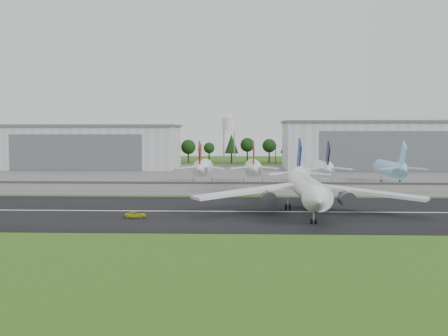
{
  "coord_description": "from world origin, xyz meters",
  "views": [
    {
      "loc": [
        4.22,
        -130.42,
        20.93
      ],
      "look_at": [
        -2.31,
        40.0,
        9.0
      ],
      "focal_mm": 45.0,
      "sensor_mm": 36.0,
      "label": 1
    }
  ],
  "objects_px": {
    "main_airliner": "(307,193)",
    "parked_jet_navy": "(323,169)",
    "ground_vehicle": "(135,215)",
    "parked_jet_red_b": "(253,168)",
    "parked_jet_red_a": "(202,168)",
    "parked_jet_skyblue": "(392,169)"
  },
  "relations": [
    {
      "from": "parked_jet_navy",
      "to": "ground_vehicle",
      "type": "bearing_deg",
      "value": -125.09
    },
    {
      "from": "parked_jet_red_b",
      "to": "parked_jet_skyblue",
      "type": "xyz_separation_m",
      "value": [
        52.03,
        4.96,
        -0.29
      ]
    },
    {
      "from": "parked_jet_red_a",
      "to": "parked_jet_navy",
      "type": "distance_m",
      "value": 44.54
    },
    {
      "from": "parked_jet_red_b",
      "to": "parked_jet_navy",
      "type": "distance_m",
      "value": 25.71
    },
    {
      "from": "main_airliner",
      "to": "ground_vehicle",
      "type": "bearing_deg",
      "value": 12.98
    },
    {
      "from": "ground_vehicle",
      "to": "parked_jet_red_a",
      "type": "distance_m",
      "value": 78.21
    },
    {
      "from": "parked_jet_red_a",
      "to": "parked_jet_skyblue",
      "type": "distance_m",
      "value": 71.04
    },
    {
      "from": "main_airliner",
      "to": "parked_jet_skyblue",
      "type": "relative_size",
      "value": 1.58
    },
    {
      "from": "parked_jet_navy",
      "to": "parked_jet_skyblue",
      "type": "xyz_separation_m",
      "value": [
        26.32,
        4.99,
        -0.13
      ]
    },
    {
      "from": "parked_jet_navy",
      "to": "parked_jet_red_a",
      "type": "bearing_deg",
      "value": 179.98
    },
    {
      "from": "parked_jet_red_b",
      "to": "parked_jet_navy",
      "type": "xyz_separation_m",
      "value": [
        25.71,
        -0.02,
        -0.16
      ]
    },
    {
      "from": "main_airliner",
      "to": "parked_jet_navy",
      "type": "height_order",
      "value": "main_airliner"
    },
    {
      "from": "ground_vehicle",
      "to": "parked_jet_red_b",
      "type": "bearing_deg",
      "value": -27.3
    },
    {
      "from": "main_airliner",
      "to": "parked_jet_red_b",
      "type": "relative_size",
      "value": 1.89
    },
    {
      "from": "parked_jet_red_a",
      "to": "parked_jet_red_b",
      "type": "relative_size",
      "value": 1.0
    },
    {
      "from": "parked_jet_red_b",
      "to": "main_airliner",
      "type": "bearing_deg",
      "value": -79.45
    },
    {
      "from": "parked_jet_red_b",
      "to": "parked_jet_skyblue",
      "type": "distance_m",
      "value": 52.26
    },
    {
      "from": "parked_jet_red_a",
      "to": "parked_jet_navy",
      "type": "xyz_separation_m",
      "value": [
        44.54,
        -0.02,
        -0.14
      ]
    },
    {
      "from": "ground_vehicle",
      "to": "parked_jet_navy",
      "type": "relative_size",
      "value": 0.16
    },
    {
      "from": "parked_jet_red_b",
      "to": "parked_jet_red_a",
      "type": "bearing_deg",
      "value": -179.99
    },
    {
      "from": "parked_jet_red_b",
      "to": "ground_vehicle",
      "type": "bearing_deg",
      "value": -110.31
    },
    {
      "from": "parked_jet_red_a",
      "to": "main_airliner",
      "type": "bearing_deg",
      "value": -64.95
    }
  ]
}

